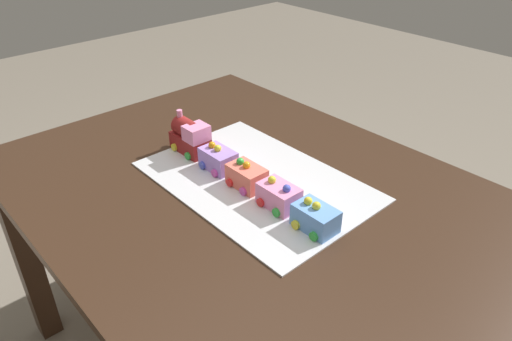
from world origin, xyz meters
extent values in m
cube|color=#382316|center=(0.00, 0.00, 0.72)|extent=(1.40, 1.00, 0.03)
cube|color=#382316|center=(-0.64, -0.44, 0.35)|extent=(0.07, 0.07, 0.71)
cube|color=#382316|center=(-0.64, 0.44, 0.35)|extent=(0.07, 0.07, 0.71)
cube|color=silver|center=(-0.03, 0.04, 0.74)|extent=(0.60, 0.40, 0.00)
cube|color=maroon|center=(-0.27, 0.00, 0.77)|extent=(0.12, 0.06, 0.05)
cylinder|color=maroon|center=(-0.29, 0.00, 0.81)|extent=(0.07, 0.05, 0.05)
cube|color=pink|center=(-0.24, 0.00, 0.82)|extent=(0.06, 0.06, 0.04)
cylinder|color=pink|center=(-0.32, 0.00, 0.84)|extent=(0.02, 0.02, 0.03)
sphere|color=#F4EFCC|center=(-0.34, 0.00, 0.78)|extent=(0.02, 0.02, 0.02)
cylinder|color=yellow|center=(-0.31, -0.03, 0.76)|extent=(0.02, 0.01, 0.02)
cylinder|color=green|center=(-0.24, -0.03, 0.76)|extent=(0.02, 0.01, 0.02)
cylinder|color=#D84CB2|center=(-0.31, 0.04, 0.76)|extent=(0.02, 0.01, 0.02)
cylinder|color=orange|center=(-0.24, 0.04, 0.76)|extent=(0.02, 0.01, 0.02)
cube|color=#AD84E0|center=(-0.14, 0.00, 0.77)|extent=(0.10, 0.06, 0.06)
cylinder|color=#4C59D8|center=(-0.17, -0.03, 0.76)|extent=(0.02, 0.01, 0.02)
cylinder|color=#D84CB2|center=(-0.12, -0.03, 0.76)|extent=(0.02, 0.01, 0.02)
cylinder|color=#D84CB2|center=(-0.17, 0.04, 0.76)|extent=(0.02, 0.01, 0.02)
cylinder|color=green|center=(-0.12, 0.04, 0.76)|extent=(0.02, 0.01, 0.02)
sphere|color=orange|center=(-0.17, 0.00, 0.81)|extent=(0.02, 0.02, 0.02)
sphere|color=yellow|center=(-0.14, 0.00, 0.81)|extent=(0.02, 0.02, 0.02)
cube|color=#F27260|center=(-0.03, 0.00, 0.77)|extent=(0.10, 0.06, 0.06)
cylinder|color=red|center=(-0.05, -0.03, 0.76)|extent=(0.02, 0.01, 0.02)
cylinder|color=#D84CB2|center=(0.00, -0.03, 0.76)|extent=(0.02, 0.01, 0.02)
cylinder|color=red|center=(-0.05, 0.04, 0.76)|extent=(0.02, 0.01, 0.02)
cylinder|color=green|center=(0.00, 0.04, 0.76)|extent=(0.02, 0.01, 0.02)
sphere|color=orange|center=(-0.03, 0.00, 0.81)|extent=(0.02, 0.02, 0.02)
sphere|color=green|center=(-0.05, 0.00, 0.81)|extent=(0.02, 0.02, 0.02)
cube|color=pink|center=(0.09, 0.00, 0.77)|extent=(0.10, 0.06, 0.06)
cylinder|color=red|center=(0.06, -0.03, 0.76)|extent=(0.02, 0.01, 0.02)
cylinder|color=green|center=(0.12, -0.03, 0.76)|extent=(0.02, 0.01, 0.02)
cylinder|color=red|center=(0.06, 0.04, 0.76)|extent=(0.02, 0.01, 0.02)
cylinder|color=#D84CB2|center=(0.12, 0.04, 0.76)|extent=(0.02, 0.01, 0.02)
sphere|color=yellow|center=(0.07, 0.00, 0.81)|extent=(0.02, 0.02, 0.02)
sphere|color=#4C59D8|center=(0.12, 0.00, 0.81)|extent=(0.02, 0.02, 0.02)
cube|color=#669EEA|center=(0.21, 0.00, 0.77)|extent=(0.10, 0.06, 0.06)
cylinder|color=yellow|center=(0.18, -0.03, 0.76)|extent=(0.02, 0.01, 0.02)
cylinder|color=green|center=(0.24, -0.03, 0.76)|extent=(0.02, 0.01, 0.02)
cylinder|color=green|center=(0.18, 0.04, 0.76)|extent=(0.02, 0.01, 0.02)
cylinder|color=#D84CB2|center=(0.24, 0.04, 0.76)|extent=(0.02, 0.01, 0.02)
sphere|color=yellow|center=(0.19, 0.00, 0.81)|extent=(0.02, 0.02, 0.02)
sphere|color=yellow|center=(0.21, 0.00, 0.81)|extent=(0.02, 0.02, 0.02)
camera|label=1|loc=(0.76, -0.67, 1.43)|focal=33.36mm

